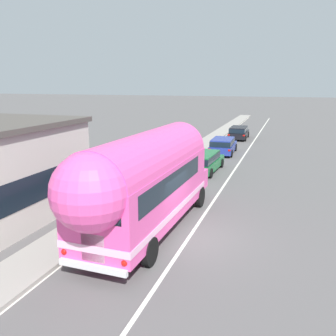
# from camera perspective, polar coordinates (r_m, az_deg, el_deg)

# --- Properties ---
(ground_plane) EXTENTS (300.00, 300.00, 0.00)m
(ground_plane) POSITION_cam_1_polar(r_m,az_deg,el_deg) (14.58, 3.29, -10.97)
(ground_plane) COLOR #565454
(lane_markings) EXTENTS (3.61, 80.00, 0.01)m
(lane_markings) POSITION_cam_1_polar(r_m,az_deg,el_deg) (26.04, 6.97, -0.04)
(lane_markings) COLOR silver
(lane_markings) RESTS_ON ground
(sidewalk_slab) EXTENTS (1.90, 90.00, 0.15)m
(sidewalk_slab) POSITION_cam_1_polar(r_m,az_deg,el_deg) (24.87, -0.35, -0.41)
(sidewalk_slab) COLOR gray
(sidewalk_slab) RESTS_ON ground
(painted_bus) EXTENTS (2.80, 10.87, 4.12)m
(painted_bus) POSITION_cam_1_polar(r_m,az_deg,el_deg) (14.07, -3.85, -1.89)
(painted_bus) COLOR #EA4C9E
(painted_bus) RESTS_ON ground
(car_lead) EXTENTS (2.09, 4.70, 1.37)m
(car_lead) POSITION_cam_1_polar(r_m,az_deg,el_deg) (24.71, 5.58, 1.15)
(car_lead) COLOR #196633
(car_lead) RESTS_ON ground
(car_second) EXTENTS (2.09, 4.46, 1.37)m
(car_second) POSITION_cam_1_polar(r_m,az_deg,el_deg) (31.32, 8.67, 3.63)
(car_second) COLOR navy
(car_second) RESTS_ON ground
(car_third) EXTENTS (1.96, 4.38, 1.37)m
(car_third) POSITION_cam_1_polar(r_m,az_deg,el_deg) (39.88, 11.11, 5.62)
(car_third) COLOR black
(car_third) RESTS_ON ground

